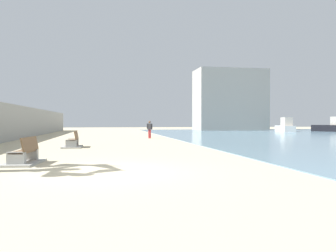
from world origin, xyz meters
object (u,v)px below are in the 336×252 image
(bench_near, at_px, (24,158))
(bench_far, at_px, (73,143))
(person_walking, at_px, (150,128))
(boat_far_right, at_px, (285,126))

(bench_near, height_order, bench_far, same)
(person_walking, height_order, boat_far_right, boat_far_right)
(bench_far, relative_size, boat_far_right, 0.40)
(bench_far, bearing_deg, bench_near, -96.98)
(bench_near, xyz_separation_m, bench_far, (0.96, 7.86, 0.00))
(bench_far, bearing_deg, boat_far_right, 42.40)
(person_walking, xyz_separation_m, boat_far_right, (22.18, 15.70, -0.11))
(bench_far, height_order, boat_far_right, boat_far_right)
(bench_near, xyz_separation_m, boat_far_right, (28.97, 33.44, 0.56))
(bench_near, distance_m, person_walking, 19.00)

